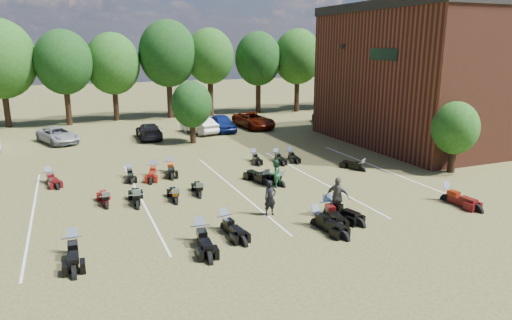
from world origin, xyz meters
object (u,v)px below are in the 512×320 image
motorcycle_0 (74,254)px  motorcycle_7 (107,208)px  person_black (270,198)px  motorcycle_14 (50,182)px  car_4 (222,123)px  person_grey (338,197)px  motorcycle_3 (316,226)px  person_green (275,173)px

motorcycle_0 → motorcycle_7: motorcycle_0 is taller
person_black → motorcycle_14: bearing=130.1°
car_4 → motorcycle_7: car_4 is taller
person_grey → motorcycle_0: 11.26m
car_4 → person_black: (-4.63, -20.96, 0.08)m
person_black → motorcycle_7: size_ratio=0.78×
motorcycle_3 → car_4: bearing=71.7°
person_black → person_green: size_ratio=1.07×
motorcycle_14 → person_green: bearing=-41.6°
person_grey → motorcycle_0: size_ratio=0.75×
motorcycle_7 → motorcycle_14: bearing=-66.8°
motorcycle_7 → motorcycle_14: 6.27m
person_green → person_grey: 5.22m
car_4 → motorcycle_14: (-14.17, -11.38, -0.75)m
person_green → motorcycle_0: 11.52m
motorcycle_3 → person_green: bearing=73.2°
motorcycle_14 → motorcycle_3: bearing=-61.6°
person_green → motorcycle_3: person_green is taller
motorcycle_0 → motorcycle_3: 9.87m
motorcycle_7 → person_green: bearing=177.5°
car_4 → motorcycle_3: (-3.28, -22.90, -0.75)m
person_grey → motorcycle_7: (-9.63, 5.26, -0.94)m
car_4 → person_black: 21.47m
motorcycle_7 → motorcycle_14: size_ratio=0.96×
car_4 → motorcycle_14: size_ratio=1.98×
car_4 → person_grey: size_ratio=2.35×
person_black → motorcycle_7: 7.96m
person_black → motorcycle_3: person_black is taller
motorcycle_3 → motorcycle_7: bearing=134.5°
person_black → motorcycle_7: person_black is taller
car_4 → motorcycle_7: bearing=-122.9°
motorcycle_0 → motorcycle_14: (-1.07, 10.49, 0.00)m
person_grey → motorcycle_3: person_grey is taller
person_green → motorcycle_0: size_ratio=0.62×
person_green → motorcycle_7: person_green is taller
person_black → motorcycle_14: (-9.54, 9.58, -0.83)m
person_grey → motorcycle_0: (-11.21, 0.45, -0.94)m
motorcycle_0 → motorcycle_14: bearing=96.5°
person_green → car_4: bearing=-123.9°
person_grey → motorcycle_0: bearing=45.0°
person_green → motorcycle_7: bearing=-25.8°
motorcycle_7 → motorcycle_14: (-2.65, 5.68, 0.00)m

